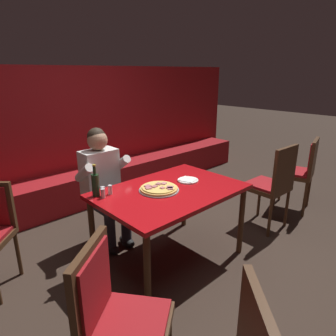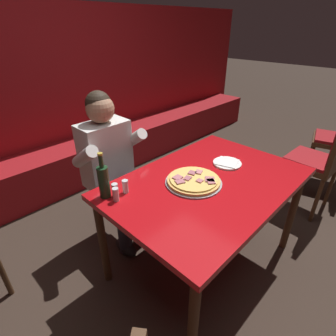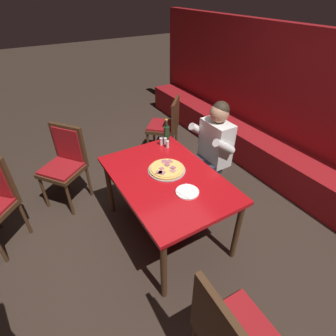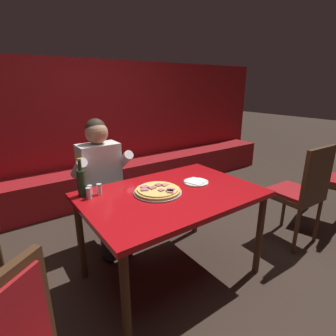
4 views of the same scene
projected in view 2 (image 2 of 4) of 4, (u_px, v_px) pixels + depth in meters
The scene contains 12 objects.
ground_plane at pixel (201, 260), 2.13m from camera, with size 24.00×24.00×0.00m, color #33261E.
booth_wall_panel at pixel (56, 97), 3.00m from camera, with size 6.80×0.16×1.90m, color maroon.
booth_bench at pixel (80, 162), 3.16m from camera, with size 6.46×0.48×0.46m, color maroon.
main_dining_table at pixel (207, 190), 1.80m from camera, with size 1.36×0.93×0.77m.
pizza at pixel (194, 181), 1.72m from camera, with size 0.37×0.37×0.05m.
plate_white_paper at pixel (227, 163), 1.96m from camera, with size 0.21×0.21×0.02m.
beer_bottle at pixel (104, 181), 1.55m from camera, with size 0.07×0.07×0.29m.
shaker_parmesan at pixel (115, 191), 1.58m from camera, with size 0.04×0.04×0.09m.
shaker_black_pepper at pixel (125, 187), 1.62m from camera, with size 0.04×0.04×0.09m.
shaker_red_pepper_flakes at pixel (116, 195), 1.54m from camera, with size 0.04×0.04×0.09m.
diner_seated_blue_shirt at pixel (113, 166), 2.07m from camera, with size 0.53×0.53×1.27m.
dining_chair_by_booth at pixel (323, 156), 2.45m from camera, with size 0.45×0.45×1.04m.
Camera 2 is at (-1.26, -0.85, 1.70)m, focal length 28.00 mm.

